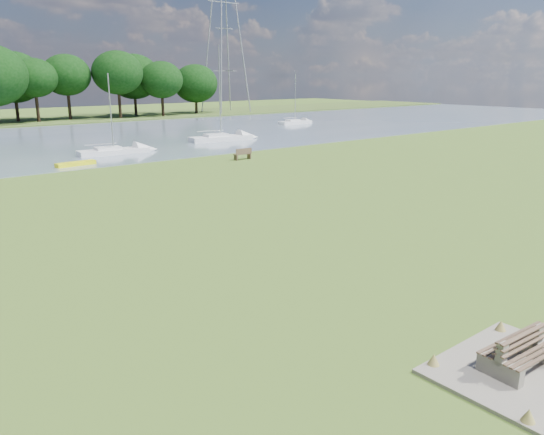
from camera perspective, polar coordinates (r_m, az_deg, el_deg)
ground at (r=23.93m, az=-6.45°, el=-2.46°), size 220.00×220.00×0.00m
concrete_pad at (r=15.06m, az=24.82°, el=-14.61°), size 4.20×3.20×0.10m
bench_pair at (r=14.85m, az=25.02°, el=-13.01°), size 1.99×1.24×1.04m
riverbank_bench at (r=46.81m, az=-3.15°, el=6.84°), size 1.65×0.53×1.01m
kayak at (r=46.20m, az=-20.36°, el=5.45°), size 3.30×1.13×0.32m
pylon at (r=108.72m, az=-5.22°, el=22.15°), size 6.94×4.86×33.39m
sailboat_0 at (r=81.84m, az=2.46°, el=10.32°), size 5.58×1.63×7.74m
sailboat_4 at (r=60.51m, az=-5.60°, el=8.69°), size 7.35×2.98×10.33m
sailboat_5 at (r=52.12m, az=-16.75°, el=7.01°), size 6.57×2.34×7.32m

